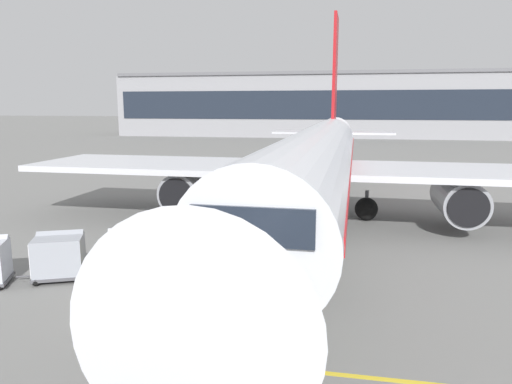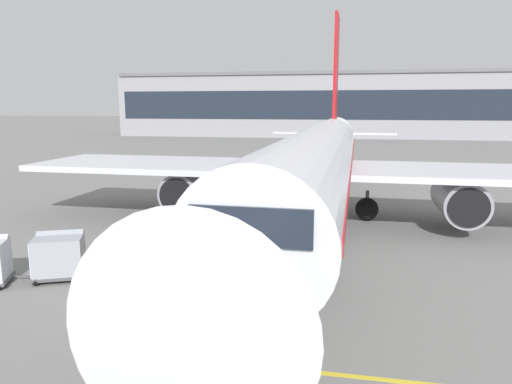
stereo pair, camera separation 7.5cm
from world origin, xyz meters
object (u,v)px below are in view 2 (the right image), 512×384
object	(u,v)px
parked_airplane	(319,161)
belt_loader	(205,238)
safety_cone_engine_keepout	(225,213)
ground_crew_by_carts	(182,259)
baggage_cart_second	(59,255)
ground_crew_by_loader	(105,256)
baggage_cart_lead	(131,251)
safety_cone_wingtip	(241,219)
ground_crew_wingwalker	(214,246)
ground_crew_marshaller	(198,243)

from	to	relation	value
parked_airplane	belt_loader	size ratio (longest dim) A/B	8.67
belt_loader	safety_cone_engine_keepout	xyz separation A→B (m)	(-1.04, 7.70, -0.53)
ground_crew_by_carts	belt_loader	bearing A→B (deg)	93.46
baggage_cart_second	ground_crew_by_loader	distance (m)	1.94
baggage_cart_lead	safety_cone_wingtip	distance (m)	9.79
belt_loader	ground_crew_by_loader	distance (m)	5.01
baggage_cart_lead	safety_cone_wingtip	size ratio (longest dim) A/B	4.55
ground_crew_by_loader	ground_crew_wingwalker	xyz separation A→B (m)	(4.01, 2.19, 0.00)
parked_airplane	ground_crew_marshaller	distance (m)	10.64
ground_crew_by_loader	baggage_cart_lead	bearing A→B (deg)	46.16
baggage_cart_second	ground_crew_by_carts	xyz separation A→B (m)	(5.17, 0.51, -0.00)
belt_loader	ground_crew_by_loader	world-z (taller)	belt_loader
parked_airplane	baggage_cart_lead	size ratio (longest dim) A/B	16.58
belt_loader	ground_crew_marshaller	world-z (taller)	belt_loader
baggage_cart_lead	safety_cone_engine_keepout	xyz separation A→B (m)	(1.24, 10.90, -0.70)
ground_crew_marshaller	safety_cone_engine_keepout	xyz separation A→B (m)	(-1.19, 9.13, -0.70)
belt_loader	baggage_cart_second	xyz separation A→B (m)	(-4.95, -4.24, 0.17)
baggage_cart_second	safety_cone_wingtip	distance (m)	11.73
baggage_cart_lead	ground_crew_wingwalker	size ratio (longest dim) A/B	1.61
safety_cone_engine_keepout	belt_loader	bearing A→B (deg)	-82.32
baggage_cart_lead	ground_crew_by_loader	world-z (taller)	baggage_cart_lead
baggage_cart_second	ground_crew_wingwalker	distance (m)	6.41
baggage_cart_lead	ground_crew_by_carts	xyz separation A→B (m)	(2.50, -0.53, -0.00)
ground_crew_wingwalker	safety_cone_engine_keepout	world-z (taller)	ground_crew_wingwalker
ground_crew_by_loader	parked_airplane	bearing A→B (deg)	55.96
ground_crew_wingwalker	safety_cone_engine_keepout	distance (m)	9.73
baggage_cart_lead	ground_crew_wingwalker	bearing A→B (deg)	23.32
ground_crew_by_loader	ground_crew_marshaller	bearing A→B (deg)	38.74
belt_loader	ground_crew_marshaller	xyz separation A→B (m)	(0.15, -1.43, 0.17)
baggage_cart_second	ground_crew_by_carts	distance (m)	5.20
belt_loader	ground_crew_wingwalker	xyz separation A→B (m)	(0.98, -1.79, 0.17)
ground_crew_by_carts	safety_cone_wingtip	bearing A→B (deg)	89.43
parked_airplane	safety_cone_engine_keepout	size ratio (longest dim) A/B	76.29
safety_cone_engine_keepout	ground_crew_by_loader	bearing A→B (deg)	-99.67
belt_loader	ground_crew_marshaller	size ratio (longest dim) A/B	3.08
baggage_cart_second	safety_cone_engine_keepout	world-z (taller)	baggage_cart_second
ground_crew_by_carts	ground_crew_wingwalker	size ratio (longest dim) A/B	1.00
ground_crew_marshaller	safety_cone_engine_keepout	world-z (taller)	ground_crew_marshaller
safety_cone_engine_keepout	ground_crew_by_carts	bearing A→B (deg)	-83.69
ground_crew_marshaller	safety_cone_wingtip	size ratio (longest dim) A/B	2.83
ground_crew_marshaller	ground_crew_wingwalker	world-z (taller)	same
baggage_cart_second	ground_crew_marshaller	world-z (taller)	baggage_cart_second
belt_loader	safety_cone_wingtip	xyz separation A→B (m)	(0.32, 6.21, -0.53)
belt_loader	ground_crew_by_carts	world-z (taller)	belt_loader
ground_crew_marshaller	parked_airplane	bearing A→B (deg)	62.71
baggage_cart_second	ground_crew_by_loader	size ratio (longest dim) A/B	1.61
baggage_cart_second	safety_cone_wingtip	bearing A→B (deg)	63.24
parked_airplane	baggage_cart_second	bearing A→B (deg)	-129.40
parked_airplane	baggage_cart_second	xyz separation A→B (m)	(-9.80, -11.93, -2.78)
belt_loader	ground_crew_marshaller	distance (m)	1.45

